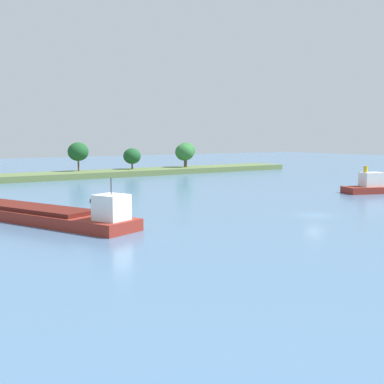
{
  "coord_description": "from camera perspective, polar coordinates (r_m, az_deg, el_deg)",
  "views": [
    {
      "loc": [
        -50.17,
        -43.37,
        10.35
      ],
      "look_at": [
        -3.46,
        23.38,
        1.2
      ],
      "focal_mm": 46.11,
      "sensor_mm": 36.0,
      "label": 1
    }
  ],
  "objects": [
    {
      "name": "cargo_barge",
      "position": [
        64.56,
        -18.26,
        -2.25
      ],
      "size": [
        17.09,
        33.31,
        5.94
      ],
      "color": "maroon",
      "rests_on": "ground"
    },
    {
      "name": "fishing_skiff",
      "position": [
        78.57,
        -10.26,
        -1.05
      ],
      "size": [
        2.57,
        5.17,
        1.04
      ],
      "color": "black",
      "rests_on": "ground"
    },
    {
      "name": "ground_plane",
      "position": [
        67.12,
        14.02,
        -2.65
      ],
      "size": [
        400.0,
        400.0,
        0.0
      ],
      "primitive_type": "plane",
      "color": "#476B8E"
    },
    {
      "name": "tugboat",
      "position": [
        97.1,
        20.26,
        0.65
      ],
      "size": [
        11.62,
        7.83,
        5.02
      ],
      "color": "maroon",
      "rests_on": "ground"
    },
    {
      "name": "treeline_island",
      "position": [
        134.85,
        -7.4,
        3.0
      ],
      "size": [
        97.08,
        11.88,
        9.61
      ],
      "color": "#566B3D",
      "rests_on": "ground"
    }
  ]
}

